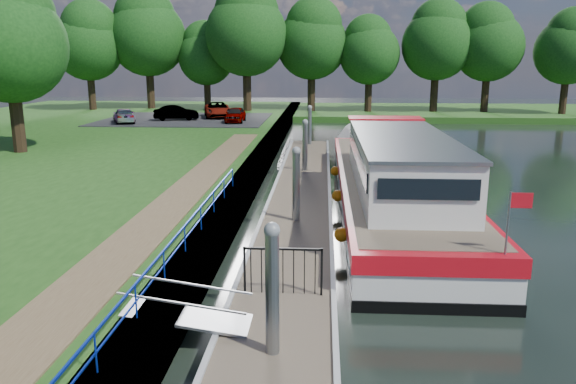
# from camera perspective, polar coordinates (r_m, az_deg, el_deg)

# --- Properties ---
(ground) EXTENTS (160.00, 160.00, 0.00)m
(ground) POSITION_cam_1_polar(r_m,az_deg,el_deg) (11.62, -1.32, -16.48)
(ground) COLOR black
(ground) RESTS_ON ground
(bank_edge) EXTENTS (1.10, 90.00, 0.78)m
(bank_edge) POSITION_cam_1_polar(r_m,az_deg,el_deg) (25.85, -4.12, 1.19)
(bank_edge) COLOR #473D2D
(bank_edge) RESTS_ON ground
(far_bank) EXTENTS (60.00, 18.00, 0.60)m
(far_bank) POSITION_cam_1_polar(r_m,az_deg,el_deg) (63.28, 13.84, 7.89)
(far_bank) COLOR #1C4513
(far_bank) RESTS_ON ground
(footpath) EXTENTS (1.60, 40.00, 0.05)m
(footpath) POSITION_cam_1_polar(r_m,az_deg,el_deg) (19.46, -12.31, -1.85)
(footpath) COLOR brown
(footpath) RESTS_ON riverbank
(carpark) EXTENTS (14.00, 12.00, 0.06)m
(carpark) POSITION_cam_1_polar(r_m,az_deg,el_deg) (49.75, -10.33, 7.29)
(carpark) COLOR black
(carpark) RESTS_ON riverbank
(blue_fence) EXTENTS (0.04, 18.04, 0.72)m
(blue_fence) POSITION_cam_1_polar(r_m,az_deg,el_deg) (14.26, -11.42, -5.21)
(blue_fence) COLOR #0C2DBF
(blue_fence) RESTS_ON riverbank
(pontoon) EXTENTS (2.50, 30.00, 0.56)m
(pontoon) POSITION_cam_1_polar(r_m,az_deg,el_deg) (23.74, 1.35, -0.37)
(pontoon) COLOR brown
(pontoon) RESTS_ON ground
(mooring_piles) EXTENTS (0.30, 27.30, 3.55)m
(mooring_piles) POSITION_cam_1_polar(r_m,az_deg,el_deg) (23.50, 1.37, 2.23)
(mooring_piles) COLOR gray
(mooring_piles) RESTS_ON ground
(gangway) EXTENTS (2.58, 1.00, 0.92)m
(gangway) POSITION_cam_1_polar(r_m,az_deg,el_deg) (12.05, -10.13, -12.20)
(gangway) COLOR #A5A8AD
(gangway) RESTS_ON ground
(gate_panel) EXTENTS (1.85, 0.05, 1.15)m
(gate_panel) POSITION_cam_1_polar(r_m,az_deg,el_deg) (13.12, -0.52, -7.34)
(gate_panel) COLOR black
(gate_panel) RESTS_ON ground
(barge) EXTENTS (4.36, 21.15, 4.78)m
(barge) POSITION_cam_1_polar(r_m,az_deg,el_deg) (23.24, 10.22, 1.41)
(barge) COLOR black
(barge) RESTS_ON ground
(horizon_trees) EXTENTS (54.38, 10.03, 12.87)m
(horizon_trees) POSITION_cam_1_polar(r_m,az_deg,el_deg) (58.83, 1.21, 15.34)
(horizon_trees) COLOR #332316
(horizon_trees) RESTS_ON ground
(bank_tree_a) EXTENTS (6.12, 6.12, 9.72)m
(bank_tree_a) POSITION_cam_1_polar(r_m,az_deg,el_deg) (34.57, -26.47, 13.98)
(bank_tree_a) COLOR #332316
(bank_tree_a) RESTS_ON riverbank
(car_a) EXTENTS (1.48, 3.60, 1.22)m
(car_a) POSITION_cam_1_polar(r_m,az_deg,el_deg) (46.51, -5.36, 7.84)
(car_a) COLOR #999999
(car_a) RESTS_ON carpark
(car_b) EXTENTS (3.93, 2.07, 1.23)m
(car_b) POSITION_cam_1_polar(r_m,az_deg,el_deg) (48.81, -11.29, 7.90)
(car_b) COLOR #999999
(car_b) RESTS_ON carpark
(car_c) EXTENTS (3.01, 4.21, 1.13)m
(car_c) POSITION_cam_1_polar(r_m,az_deg,el_deg) (47.74, -16.32, 7.45)
(car_c) COLOR #999999
(car_c) RESTS_ON carpark
(car_d) EXTENTS (3.31, 5.17, 1.33)m
(car_d) POSITION_cam_1_polar(r_m,az_deg,el_deg) (50.66, -7.15, 8.29)
(car_d) COLOR #999999
(car_d) RESTS_ON carpark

